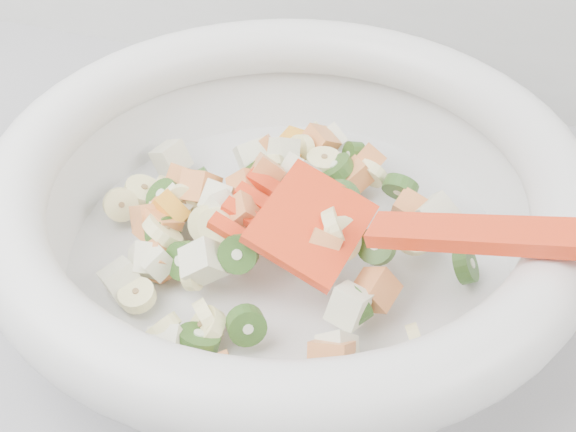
% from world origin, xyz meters
% --- Properties ---
extents(mixing_bowl, '(0.48, 0.38, 0.16)m').
position_xyz_m(mixing_bowl, '(0.04, 1.48, 0.96)').
color(mixing_bowl, silver).
rests_on(mixing_bowl, counter).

